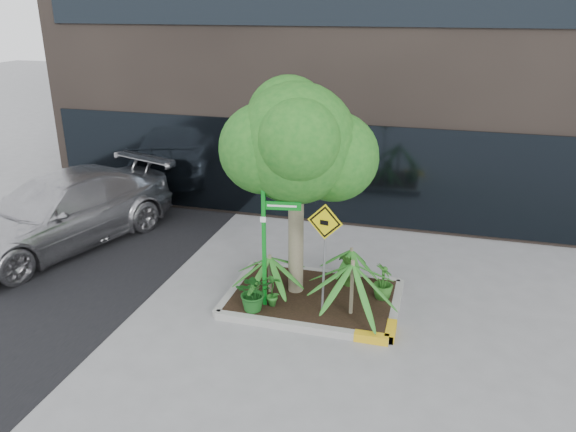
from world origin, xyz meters
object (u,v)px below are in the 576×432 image
(parked_car, at_px, (60,212))
(cattle_sign, at_px, (325,241))
(tree, at_px, (297,143))
(street_sign_post, at_px, (267,237))

(parked_car, distance_m, cattle_sign, 7.04)
(cattle_sign, bearing_deg, parked_car, 176.10)
(tree, height_order, cattle_sign, tree)
(tree, bearing_deg, street_sign_post, -119.26)
(parked_car, xyz_separation_m, street_sign_post, (5.71, -1.63, 0.68))
(street_sign_post, bearing_deg, tree, 52.06)
(tree, height_order, street_sign_post, tree)
(tree, xyz_separation_m, cattle_sign, (0.71, -0.72, -1.54))
(tree, xyz_separation_m, street_sign_post, (-0.37, -0.67, -1.61))
(street_sign_post, height_order, cattle_sign, street_sign_post)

